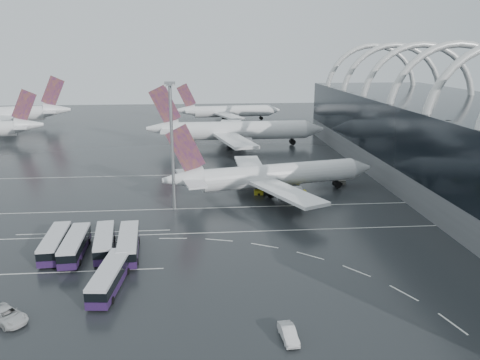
{
  "coord_description": "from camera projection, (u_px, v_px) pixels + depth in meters",
  "views": [
    {
      "loc": [
        -3.71,
        -82.78,
        32.8
      ],
      "look_at": [
        3.97,
        8.71,
        7.0
      ],
      "focal_mm": 35.0,
      "sensor_mm": 36.0,
      "label": 1
    }
  ],
  "objects": [
    {
      "name": "bus_row_near_b",
      "position": [
        75.0,
        245.0,
        76.73
      ],
      "size": [
        3.59,
        13.17,
        3.21
      ],
      "rotation": [
        0.0,
        0.0,
        1.62
      ],
      "color": "#20143F",
      "rests_on": "ground"
    },
    {
      "name": "floodlight_mast",
      "position": [
        172.0,
        131.0,
        95.02
      ],
      "size": [
        2.04,
        2.04,
        26.56
      ],
      "color": "gray",
      "rests_on": "ground"
    },
    {
      "name": "ground",
      "position": [
        223.0,
        228.0,
        88.58
      ],
      "size": [
        420.0,
        420.0,
        0.0
      ],
      "primitive_type": "plane",
      "color": "black",
      "rests_on": "ground"
    },
    {
      "name": "bus_bay_line_south",
      "position": [
        71.0,
        272.0,
        71.3
      ],
      "size": [
        28.0,
        0.25,
        0.01
      ],
      "primitive_type": "cube",
      "color": "silver",
      "rests_on": "ground"
    },
    {
      "name": "gse_cart_belly_e",
      "position": [
        295.0,
        181.0,
        117.82
      ],
      "size": [
        2.3,
        1.36,
        1.26
      ],
      "primitive_type": "cube",
      "color": "#A99F16",
      "rests_on": "ground"
    },
    {
      "name": "lane_marking_mid",
      "position": [
        220.0,
        208.0,
        100.09
      ],
      "size": [
        120.0,
        0.25,
        0.01
      ],
      "primitive_type": "cube",
      "color": "silver",
      "rests_on": "ground"
    },
    {
      "name": "lane_marking_near",
      "position": [
        224.0,
        232.0,
        86.66
      ],
      "size": [
        120.0,
        0.25,
        0.01
      ],
      "primitive_type": "cube",
      "color": "silver",
      "rests_on": "ground"
    },
    {
      "name": "van_curve_c",
      "position": [
        288.0,
        333.0,
        54.56
      ],
      "size": [
        2.01,
        4.75,
        1.52
      ],
      "primitive_type": "imported",
      "rotation": [
        0.0,
        0.0,
        0.09
      ],
      "color": "silver",
      "rests_on": "ground"
    },
    {
      "name": "van_curve_a",
      "position": [
        6.0,
        315.0,
        58.07
      ],
      "size": [
        6.74,
        6.23,
        1.76
      ],
      "primitive_type": "imported",
      "rotation": [
        0.0,
        0.0,
        0.89
      ],
      "color": "silver",
      "rests_on": "ground"
    },
    {
      "name": "terminal",
      "position": [
        480.0,
        146.0,
        109.63
      ],
      "size": [
        42.0,
        160.0,
        34.9
      ],
      "color": "slate",
      "rests_on": "ground"
    },
    {
      "name": "bus_row_near_a",
      "position": [
        55.0,
        243.0,
        77.5
      ],
      "size": [
        3.74,
        13.05,
        3.17
      ],
      "rotation": [
        0.0,
        0.0,
        1.64
      ],
      "color": "#20143F",
      "rests_on": "ground"
    },
    {
      "name": "gse_cart_belly_c",
      "position": [
        259.0,
        192.0,
        108.98
      ],
      "size": [
        2.07,
        1.22,
        1.13
      ],
      "primitive_type": "cube",
      "color": "#A99F16",
      "rests_on": "ground"
    },
    {
      "name": "lane_marking_far",
      "position": [
        216.0,
        174.0,
        126.96
      ],
      "size": [
        120.0,
        0.25,
        0.01
      ],
      "primitive_type": "cube",
      "color": "silver",
      "rests_on": "ground"
    },
    {
      "name": "gse_cart_belly_a",
      "position": [
        301.0,
        193.0,
        107.87
      ],
      "size": [
        2.45,
        1.45,
        1.34
      ],
      "primitive_type": "cube",
      "color": "#A99F16",
      "rests_on": "ground"
    },
    {
      "name": "airliner_gate_b",
      "position": [
        234.0,
        131.0,
        161.73
      ],
      "size": [
        61.62,
        55.59,
        21.46
      ],
      "rotation": [
        0.0,
        0.0,
        0.02
      ],
      "color": "white",
      "rests_on": "ground"
    },
    {
      "name": "jet_remote_far",
      "position": [
        13.0,
        114.0,
        202.73
      ],
      "size": [
        49.96,
        40.4,
        21.75
      ],
      "rotation": [
        0.0,
        0.0,
        3.31
      ],
      "color": "white",
      "rests_on": "ground"
    },
    {
      "name": "airliner_main",
      "position": [
        270.0,
        176.0,
        108.21
      ],
      "size": [
        51.27,
        44.27,
        17.48
      ],
      "rotation": [
        0.0,
        0.0,
        0.22
      ],
      "color": "white",
      "rests_on": "ground"
    },
    {
      "name": "bus_row_far_c",
      "position": [
        110.0,
        277.0,
        66.0
      ],
      "size": [
        4.23,
        13.37,
        3.24
      ],
      "rotation": [
        0.0,
        0.0,
        1.47
      ],
      "color": "#20143F",
      "rests_on": "ground"
    },
    {
      "name": "gse_cart_belly_d",
      "position": [
        341.0,
        182.0,
        117.22
      ],
      "size": [
        1.97,
        1.16,
        1.07
      ],
      "primitive_type": "cube",
      "color": "slate",
      "rests_on": "ground"
    },
    {
      "name": "bus_row_near_c",
      "position": [
        104.0,
        242.0,
        78.02
      ],
      "size": [
        4.65,
        13.11,
        3.16
      ],
      "rotation": [
        0.0,
        0.0,
        1.71
      ],
      "color": "#20143F",
      "rests_on": "ground"
    },
    {
      "name": "bus_bay_line_north",
      "position": [
        94.0,
        232.0,
        86.65
      ],
      "size": [
        28.0,
        0.25,
        0.01
      ],
      "primitive_type": "cube",
      "color": "silver",
      "rests_on": "ground"
    },
    {
      "name": "airliner_gate_c",
      "position": [
        227.0,
        112.0,
        218.75
      ],
      "size": [
        50.02,
        45.86,
        17.81
      ],
      "rotation": [
        0.0,
        0.0,
        0.11
      ],
      "color": "white",
      "rests_on": "ground"
    },
    {
      "name": "bus_row_near_d",
      "position": [
        128.0,
        243.0,
        77.13
      ],
      "size": [
        4.33,
        13.78,
        3.34
      ],
      "rotation": [
        0.0,
        0.0,
        1.67
      ],
      "color": "#20143F",
      "rests_on": "ground"
    }
  ]
}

